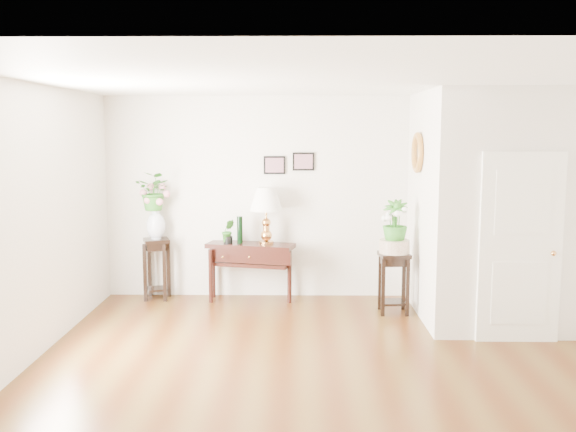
{
  "coord_description": "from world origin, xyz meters",
  "views": [
    {
      "loc": [
        -0.34,
        -6.14,
        2.31
      ],
      "look_at": [
        -0.44,
        1.3,
        1.33
      ],
      "focal_mm": 40.0,
      "sensor_mm": 36.0,
      "label": 1
    }
  ],
  "objects_px": {
    "console_table": "(251,272)",
    "table_lamp": "(266,218)",
    "plant_stand_b": "(394,283)",
    "plant_stand_a": "(157,269)"
  },
  "relations": [
    {
      "from": "table_lamp",
      "to": "plant_stand_b",
      "type": "xyz_separation_m",
      "value": [
        1.66,
        -0.6,
        -0.75
      ]
    },
    {
      "from": "console_table",
      "to": "plant_stand_a",
      "type": "xyz_separation_m",
      "value": [
        -1.3,
        0.05,
        0.03
      ]
    },
    {
      "from": "console_table",
      "to": "plant_stand_b",
      "type": "height_order",
      "value": "console_table"
    },
    {
      "from": "console_table",
      "to": "plant_stand_b",
      "type": "distance_m",
      "value": 1.97
    },
    {
      "from": "console_table",
      "to": "plant_stand_b",
      "type": "bearing_deg",
      "value": -4.08
    },
    {
      "from": "console_table",
      "to": "table_lamp",
      "type": "relative_size",
      "value": 1.53
    },
    {
      "from": "plant_stand_a",
      "to": "console_table",
      "type": "bearing_deg",
      "value": -2.08
    },
    {
      "from": "plant_stand_a",
      "to": "table_lamp",
      "type": "bearing_deg",
      "value": -1.78
    },
    {
      "from": "console_table",
      "to": "plant_stand_a",
      "type": "bearing_deg",
      "value": -168.53
    },
    {
      "from": "console_table",
      "to": "plant_stand_a",
      "type": "relative_size",
      "value": 1.41
    }
  ]
}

